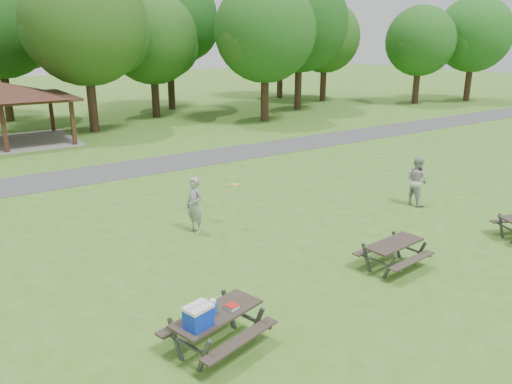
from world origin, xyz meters
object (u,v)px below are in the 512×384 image
object	(u,v)px
picnic_table_middle	(394,249)
picnic_table_near	(211,319)
frisbee_catcher	(417,181)
frisbee_thrower	(195,205)

from	to	relation	value
picnic_table_middle	picnic_table_near	bearing A→B (deg)	-174.33
frisbee_catcher	frisbee_thrower	bearing A→B (deg)	77.90
frisbee_thrower	frisbee_catcher	bearing A→B (deg)	61.65
picnic_table_near	picnic_table_middle	size ratio (longest dim) A/B	1.19
picnic_table_middle	frisbee_thrower	bearing A→B (deg)	121.20
picnic_table_middle	frisbee_catcher	world-z (taller)	frisbee_catcher
picnic_table_middle	frisbee_thrower	xyz separation A→B (m)	(-3.32, 5.48, 0.36)
picnic_table_near	picnic_table_middle	distance (m)	6.14
picnic_table_near	picnic_table_middle	xyz separation A→B (m)	(6.11, 0.61, -0.21)
frisbee_thrower	frisbee_catcher	distance (m)	8.60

